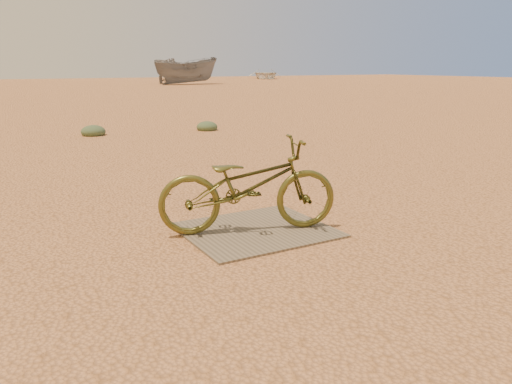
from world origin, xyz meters
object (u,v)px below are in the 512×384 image
boat_mid_right (187,71)px  boat_far_right (265,74)px  bicycle (248,185)px  plywood_board (256,230)px

boat_mid_right → boat_far_right: boat_mid_right is taller
boat_mid_right → bicycle: bearing=153.8°
plywood_board → boat_far_right: bearing=59.2°
bicycle → boat_far_right: 55.27m
bicycle → boat_mid_right: 38.82m
plywood_board → boat_mid_right: boat_mid_right is taller
boat_mid_right → boat_far_right: bearing=-57.1°
bicycle → boat_far_right: boat_far_right is taller
plywood_board → boat_mid_right: bearing=69.0°
boat_far_right → plywood_board: bearing=-93.5°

